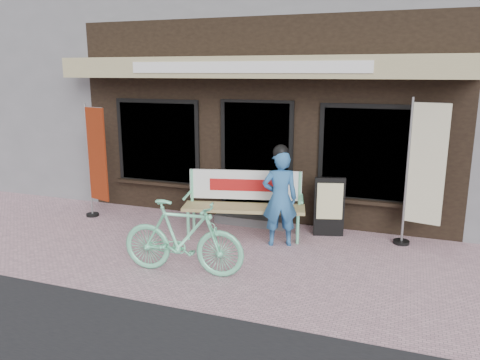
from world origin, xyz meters
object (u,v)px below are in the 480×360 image
at_px(bench, 244,198).
at_px(bicycle, 183,238).
at_px(menu_stand, 329,206).
at_px(nobori_red, 96,160).
at_px(person, 280,197).
at_px(nobori_cream, 423,172).

bearing_deg(bench, bicycle, -112.15).
bearing_deg(menu_stand, nobori_red, 171.16).
relative_size(person, nobori_red, 0.75).
bearing_deg(nobori_red, bicycle, -17.13).
distance_m(nobori_red, nobori_cream, 5.61).
xyz_separation_m(bench, person, (0.67, -0.25, 0.16)).
relative_size(bicycle, nobori_red, 0.80).
relative_size(nobori_red, nobori_cream, 0.92).
bearing_deg(menu_stand, nobori_cream, -17.27).
bearing_deg(nobori_cream, nobori_red, -163.05).
distance_m(bench, person, 0.74).
bearing_deg(bicycle, nobori_cream, -59.97).
distance_m(person, nobori_cream, 2.20).
height_order(bicycle, nobori_red, nobori_red).
distance_m(person, menu_stand, 1.00).
distance_m(person, nobori_red, 3.55).
xyz_separation_m(person, nobori_cream, (2.06, 0.65, 0.41)).
height_order(nobori_red, menu_stand, nobori_red).
height_order(person, nobori_red, nobori_red).
bearing_deg(nobori_cream, bicycle, -132.30).
xyz_separation_m(person, menu_stand, (0.66, 0.69, -0.28)).
relative_size(bench, nobori_red, 0.96).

